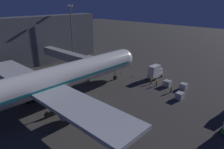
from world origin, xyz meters
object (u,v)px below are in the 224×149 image
(traffic_cone_nose_starboard, at_px, (122,72))
(traffic_cone_nose_port, at_px, (133,76))
(apron_floodlight_mast, at_px, (71,30))
(ground_crew_near_nose_gear, at_px, (157,82))
(airliner_at_gate, at_px, (33,86))
(baggage_container_far_row, at_px, (184,86))
(jet_bridge, at_px, (70,57))
(ground_crew_by_tug, at_px, (151,80))
(ops_van, at_px, (155,72))
(ground_crew_under_port_wing, at_px, (171,89))
(baggage_container_near_belt, at_px, (180,96))
(baggage_container_mid_row, at_px, (167,83))

(traffic_cone_nose_starboard, bearing_deg, traffic_cone_nose_port, 180.00)
(apron_floodlight_mast, distance_m, traffic_cone_nose_port, 29.97)
(apron_floodlight_mast, bearing_deg, ground_crew_near_nose_gear, -179.62)
(airliner_at_gate, distance_m, baggage_container_far_row, 36.60)
(jet_bridge, relative_size, ground_crew_near_nose_gear, 12.64)
(airliner_at_gate, height_order, ground_crew_by_tug, airliner_at_gate)
(baggage_container_far_row, bearing_deg, apron_floodlight_mast, 4.37)
(ops_van, distance_m, traffic_cone_nose_port, 6.80)
(apron_floodlight_mast, bearing_deg, ground_crew_under_port_wing, 178.73)
(jet_bridge, height_order, baggage_container_far_row, jet_bridge)
(ops_van, height_order, ground_crew_near_nose_gear, ops_van)
(baggage_container_near_belt, bearing_deg, jet_bridge, 13.54)
(traffic_cone_nose_starboard, bearing_deg, apron_floodlight_mast, 3.69)
(airliner_at_gate, relative_size, ground_crew_by_tug, 33.18)
(traffic_cone_nose_starboard, bearing_deg, ground_crew_under_port_wing, 172.46)
(airliner_at_gate, bearing_deg, ground_crew_near_nose_gear, -111.40)
(baggage_container_far_row, bearing_deg, traffic_cone_nose_port, 6.65)
(ground_crew_by_tug, bearing_deg, ground_crew_under_port_wing, 168.94)
(ground_crew_near_nose_gear, xyz_separation_m, traffic_cone_nose_starboard, (13.46, -1.26, -0.75))
(jet_bridge, distance_m, baggage_container_near_belt, 33.06)
(traffic_cone_nose_port, bearing_deg, baggage_container_far_row, -173.35)
(airliner_at_gate, xyz_separation_m, baggage_container_mid_row, (-13.46, -30.54, -4.79))
(ops_van, bearing_deg, airliner_at_gate, 76.97)
(ground_crew_near_nose_gear, bearing_deg, baggage_container_mid_row, -140.69)
(jet_bridge, xyz_separation_m, ground_crew_near_nose_gear, (-23.75, -10.57, -4.67))
(traffic_cone_nose_port, bearing_deg, ground_crew_by_tug, 171.24)
(baggage_container_far_row, relative_size, ground_crew_under_port_wing, 0.97)
(apron_floodlight_mast, height_order, baggage_container_mid_row, apron_floodlight_mast)
(baggage_container_mid_row, bearing_deg, ground_crew_near_nose_gear, 39.31)
(jet_bridge, bearing_deg, ops_van, -142.78)
(jet_bridge, bearing_deg, airliner_at_gate, 124.50)
(ops_van, xyz_separation_m, traffic_cone_nose_starboard, (9.96, 3.54, -1.69))
(ops_van, relative_size, baggage_container_near_belt, 2.87)
(baggage_container_mid_row, bearing_deg, traffic_cone_nose_port, 2.74)
(airliner_at_gate, height_order, apron_floodlight_mast, apron_floodlight_mast)
(ground_crew_under_port_wing, xyz_separation_m, ground_crew_by_tug, (6.75, -1.32, 0.05))
(jet_bridge, relative_size, apron_floodlight_mast, 1.15)
(baggage_container_near_belt, xyz_separation_m, traffic_cone_nose_port, (17.10, -4.18, -0.50))
(jet_bridge, bearing_deg, baggage_container_near_belt, -166.46)
(airliner_at_gate, height_order, baggage_container_near_belt, airliner_at_gate)
(ground_crew_under_port_wing, relative_size, traffic_cone_nose_port, 3.28)
(baggage_container_near_belt, relative_size, ground_crew_by_tug, 1.00)
(baggage_container_mid_row, xyz_separation_m, ground_crew_by_tug, (4.07, 1.65, 0.26))
(apron_floodlight_mast, relative_size, baggage_container_far_row, 11.59)
(ground_crew_near_nose_gear, distance_m, traffic_cone_nose_starboard, 13.54)
(ground_crew_near_nose_gear, bearing_deg, baggage_container_near_belt, 160.02)
(ground_crew_by_tug, bearing_deg, jet_bridge, 26.11)
(jet_bridge, xyz_separation_m, ground_crew_under_port_wing, (-28.63, -9.40, -4.70))
(baggage_container_far_row, bearing_deg, ground_crew_near_nose_gear, 26.01)
(ops_van, distance_m, ground_crew_by_tug, 5.02)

